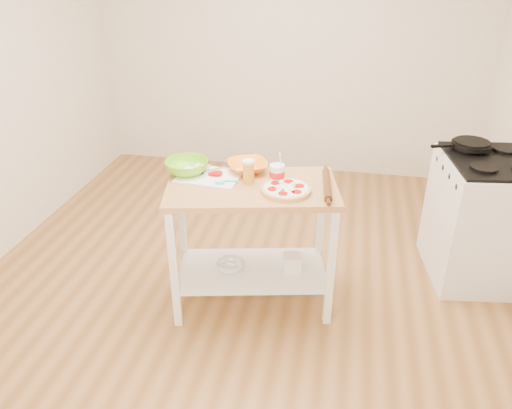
{
  "coord_description": "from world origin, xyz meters",
  "views": [
    {
      "loc": [
        0.67,
        -2.95,
        2.26
      ],
      "look_at": [
        0.13,
        -0.16,
        0.77
      ],
      "focal_mm": 35.0,
      "sensor_mm": 36.0,
      "label": 1
    }
  ],
  "objects_px": {
    "cutting_board": "(209,176)",
    "shelf_bin": "(292,263)",
    "prep_island": "(252,221)",
    "knife": "(202,172)",
    "gas_stove": "(481,219)",
    "green_bowl": "(187,167)",
    "beer_pint": "(249,171)",
    "spatula": "(226,182)",
    "orange_bowl": "(248,166)",
    "pizza": "(286,189)",
    "yogurt_tub": "(277,174)",
    "skillet": "(471,145)",
    "shelf_glass_bowl": "(230,266)",
    "rolling_pin": "(327,185)"
  },
  "relations": [
    {
      "from": "gas_stove",
      "to": "orange_bowl",
      "type": "relative_size",
      "value": 4.19
    },
    {
      "from": "cutting_board",
      "to": "yogurt_tub",
      "type": "relative_size",
      "value": 2.03
    },
    {
      "from": "cutting_board",
      "to": "knife",
      "type": "bearing_deg",
      "value": 163.54
    },
    {
      "from": "knife",
      "to": "yogurt_tub",
      "type": "height_order",
      "value": "yogurt_tub"
    },
    {
      "from": "spatula",
      "to": "yogurt_tub",
      "type": "height_order",
      "value": "yogurt_tub"
    },
    {
      "from": "prep_island",
      "to": "knife",
      "type": "height_order",
      "value": "knife"
    },
    {
      "from": "spatula",
      "to": "rolling_pin",
      "type": "bearing_deg",
      "value": -7.62
    },
    {
      "from": "orange_bowl",
      "to": "yogurt_tub",
      "type": "height_order",
      "value": "yogurt_tub"
    },
    {
      "from": "pizza",
      "to": "knife",
      "type": "relative_size",
      "value": 1.49
    },
    {
      "from": "spatula",
      "to": "shelf_glass_bowl",
      "type": "distance_m",
      "value": 0.63
    },
    {
      "from": "pizza",
      "to": "cutting_board",
      "type": "relative_size",
      "value": 0.74
    },
    {
      "from": "spatula",
      "to": "shelf_bin",
      "type": "bearing_deg",
      "value": -6.03
    },
    {
      "from": "pizza",
      "to": "spatula",
      "type": "bearing_deg",
      "value": 175.65
    },
    {
      "from": "spatula",
      "to": "beer_pint",
      "type": "height_order",
      "value": "beer_pint"
    },
    {
      "from": "orange_bowl",
      "to": "rolling_pin",
      "type": "distance_m",
      "value": 0.57
    },
    {
      "from": "prep_island",
      "to": "yogurt_tub",
      "type": "distance_m",
      "value": 0.36
    },
    {
      "from": "pizza",
      "to": "beer_pint",
      "type": "bearing_deg",
      "value": 161.12
    },
    {
      "from": "rolling_pin",
      "to": "shelf_bin",
      "type": "bearing_deg",
      "value": -177.89
    },
    {
      "from": "orange_bowl",
      "to": "beer_pint",
      "type": "height_order",
      "value": "beer_pint"
    },
    {
      "from": "skillet",
      "to": "orange_bowl",
      "type": "xyz_separation_m",
      "value": [
        -1.52,
        -0.6,
        -0.04
      ]
    },
    {
      "from": "beer_pint",
      "to": "shelf_glass_bowl",
      "type": "height_order",
      "value": "beer_pint"
    },
    {
      "from": "skillet",
      "to": "pizza",
      "type": "xyz_separation_m",
      "value": [
        -1.22,
        -0.86,
        -0.06
      ]
    },
    {
      "from": "orange_bowl",
      "to": "yogurt_tub",
      "type": "bearing_deg",
      "value": -31.65
    },
    {
      "from": "skillet",
      "to": "cutting_board",
      "type": "height_order",
      "value": "skillet"
    },
    {
      "from": "orange_bowl",
      "to": "yogurt_tub",
      "type": "distance_m",
      "value": 0.26
    },
    {
      "from": "prep_island",
      "to": "gas_stove",
      "type": "relative_size",
      "value": 1.06
    },
    {
      "from": "knife",
      "to": "rolling_pin",
      "type": "distance_m",
      "value": 0.82
    },
    {
      "from": "pizza",
      "to": "green_bowl",
      "type": "relative_size",
      "value": 1.08
    },
    {
      "from": "green_bowl",
      "to": "rolling_pin",
      "type": "bearing_deg",
      "value": -3.34
    },
    {
      "from": "yogurt_tub",
      "to": "green_bowl",
      "type": "bearing_deg",
      "value": 177.92
    },
    {
      "from": "prep_island",
      "to": "rolling_pin",
      "type": "xyz_separation_m",
      "value": [
        0.47,
        0.05,
        0.28
      ]
    },
    {
      "from": "cutting_board",
      "to": "rolling_pin",
      "type": "relative_size",
      "value": 1.04
    },
    {
      "from": "green_bowl",
      "to": "yogurt_tub",
      "type": "distance_m",
      "value": 0.61
    },
    {
      "from": "skillet",
      "to": "spatula",
      "type": "xyz_separation_m",
      "value": [
        -1.61,
        -0.83,
        -0.06
      ]
    },
    {
      "from": "spatula",
      "to": "green_bowl",
      "type": "relative_size",
      "value": 0.51
    },
    {
      "from": "green_bowl",
      "to": "beer_pint",
      "type": "distance_m",
      "value": 0.44
    },
    {
      "from": "knife",
      "to": "green_bowl",
      "type": "distance_m",
      "value": 0.11
    },
    {
      "from": "cutting_board",
      "to": "shelf_bin",
      "type": "height_order",
      "value": "cutting_board"
    },
    {
      "from": "shelf_bin",
      "to": "shelf_glass_bowl",
      "type": "bearing_deg",
      "value": -169.47
    },
    {
      "from": "knife",
      "to": "rolling_pin",
      "type": "xyz_separation_m",
      "value": [
        0.82,
        -0.05,
        0.01
      ]
    },
    {
      "from": "cutting_board",
      "to": "shelf_glass_bowl",
      "type": "xyz_separation_m",
      "value": [
        0.15,
        -0.11,
        -0.62
      ]
    },
    {
      "from": "prep_island",
      "to": "shelf_glass_bowl",
      "type": "bearing_deg",
      "value": -167.83
    },
    {
      "from": "knife",
      "to": "shelf_glass_bowl",
      "type": "relative_size",
      "value": 1.1
    },
    {
      "from": "shelf_glass_bowl",
      "to": "shelf_bin",
      "type": "height_order",
      "value": "shelf_bin"
    },
    {
      "from": "green_bowl",
      "to": "beer_pint",
      "type": "relative_size",
      "value": 1.9
    },
    {
      "from": "green_bowl",
      "to": "beer_pint",
      "type": "xyz_separation_m",
      "value": [
        0.43,
        -0.06,
        0.03
      ]
    },
    {
      "from": "gas_stove",
      "to": "shelf_bin",
      "type": "relative_size",
      "value": 9.49
    },
    {
      "from": "skillet",
      "to": "yogurt_tub",
      "type": "bearing_deg",
      "value": -168.54
    },
    {
      "from": "green_bowl",
      "to": "beer_pint",
      "type": "height_order",
      "value": "beer_pint"
    },
    {
      "from": "prep_island",
      "to": "yogurt_tub",
      "type": "bearing_deg",
      "value": 30.1
    }
  ]
}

